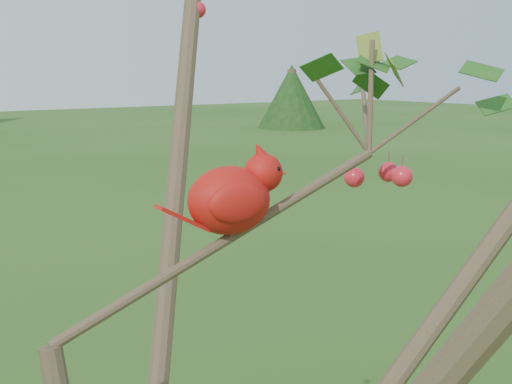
% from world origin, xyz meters
% --- Properties ---
extents(crabapple_tree, '(2.35, 2.05, 2.95)m').
position_xyz_m(crabapple_tree, '(0.03, -0.02, 2.12)').
color(crabapple_tree, '#3A291F').
rests_on(crabapple_tree, ground).
extents(cardinal, '(0.24, 0.13, 0.17)m').
position_xyz_m(cardinal, '(0.26, 0.07, 2.15)').
color(cardinal, red).
rests_on(cardinal, ground).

